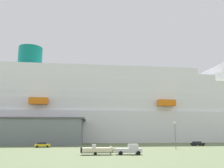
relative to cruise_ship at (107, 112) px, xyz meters
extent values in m
plane|color=#66754C|center=(-5.19, -31.52, -14.86)|extent=(600.00, 600.00, 0.00)
cube|color=white|center=(-2.91, -0.20, -7.69)|extent=(249.48, 51.68, 14.34)
cube|color=white|center=(-2.91, -0.20, 1.05)|extent=(219.64, 46.81, 3.14)
cube|color=white|center=(-7.85, -0.57, 4.19)|extent=(204.65, 45.53, 3.14)
cube|color=white|center=(-12.79, -0.93, 7.33)|extent=(190.52, 43.93, 3.14)
cube|color=white|center=(-17.73, -1.30, 10.46)|extent=(178.63, 42.30, 3.14)
cube|color=white|center=(-22.67, -1.67, 13.60)|extent=(170.02, 41.35, 3.14)
cube|color=white|center=(-27.61, -2.04, 16.74)|extent=(163.12, 40.33, 3.14)
cube|color=white|center=(-32.55, -2.41, 19.87)|extent=(155.10, 39.27, 3.14)
cylinder|color=#0C7266|center=(-39.96, -2.96, 27.32)|extent=(12.88, 12.88, 11.75)
cube|color=orange|center=(-30.44, -19.66, 3.25)|extent=(8.22, 3.79, 2.80)
cube|color=orange|center=(27.20, -15.37, 3.25)|extent=(8.22, 3.79, 2.80)
cube|color=slate|center=(-40.03, -27.15, -10.10)|extent=(59.01, 23.03, 9.50)
cube|color=#4C4C51|center=(-40.03, -27.15, -5.05)|extent=(61.37, 23.95, 0.60)
cube|color=silver|center=(2.28, -74.21, -14.01)|extent=(5.66, 2.19, 0.90)
cube|color=silver|center=(3.29, -74.17, -13.11)|extent=(2.08, 1.91, 0.90)
cube|color=#26333F|center=(3.96, -74.15, -13.20)|extent=(0.16, 1.68, 0.63)
cylinder|color=black|center=(4.21, -73.14, -14.46)|extent=(0.81, 0.31, 0.80)
cylinder|color=black|center=(4.28, -75.14, -14.46)|extent=(0.81, 0.31, 0.80)
cylinder|color=black|center=(0.46, -73.27, -14.46)|extent=(0.81, 0.31, 0.80)
cylinder|color=black|center=(0.53, -75.27, -14.46)|extent=(0.81, 0.31, 0.80)
cube|color=#595960|center=(-4.51, -74.43, -14.39)|extent=(6.79, 2.06, 0.16)
cube|color=#595960|center=(-0.53, -74.30, -14.39)|extent=(2.21, 0.19, 0.10)
cylinder|color=black|center=(-4.85, -73.43, -14.54)|extent=(0.65, 0.24, 0.64)
cylinder|color=black|center=(-4.78, -75.46, -14.54)|extent=(0.65, 0.24, 0.64)
cube|color=beige|center=(-4.51, -74.43, -13.86)|extent=(6.18, 2.24, 0.90)
cone|color=beige|center=(-1.05, -74.32, -13.86)|extent=(1.26, 1.87, 1.83)
cube|color=silver|center=(-5.12, -74.45, -13.06)|extent=(0.83, 1.03, 0.70)
cube|color=black|center=(-7.76, -74.54, -13.86)|extent=(0.38, 0.51, 1.10)
cylinder|color=slate|center=(17.46, -58.34, -11.33)|extent=(0.20, 0.20, 7.04)
sphere|color=#F9F2CC|center=(17.46, -58.34, -7.56)|extent=(0.56, 0.56, 0.56)
cube|color=black|center=(30.37, -41.45, -14.18)|extent=(4.68, 2.59, 0.70)
cube|color=#1E232D|center=(30.15, -41.48, -13.55)|extent=(2.72, 2.10, 0.55)
cylinder|color=black|center=(31.67, -40.27, -14.53)|extent=(0.69, 0.32, 0.66)
cylinder|color=black|center=(31.97, -42.17, -14.53)|extent=(0.69, 0.32, 0.66)
cylinder|color=black|center=(28.78, -40.73, -14.53)|extent=(0.69, 0.32, 0.66)
cylinder|color=black|center=(29.08, -42.63, -14.53)|extent=(0.69, 0.32, 0.66)
cube|color=yellow|center=(-21.75, -47.30, -14.18)|extent=(4.93, 2.36, 0.70)
cube|color=#1E232D|center=(-21.98, -47.33, -13.55)|extent=(2.84, 1.92, 0.55)
cylinder|color=black|center=(-20.31, -46.23, -14.53)|extent=(0.68, 0.30, 0.66)
cylinder|color=black|center=(-20.08, -47.98, -14.53)|extent=(0.68, 0.30, 0.66)
cylinder|color=black|center=(-23.41, -46.63, -14.53)|extent=(0.68, 0.30, 0.66)
cylinder|color=black|center=(-23.19, -48.38, -14.53)|extent=(0.68, 0.30, 0.66)
camera|label=1|loc=(-4.14, -128.97, -10.21)|focal=39.96mm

